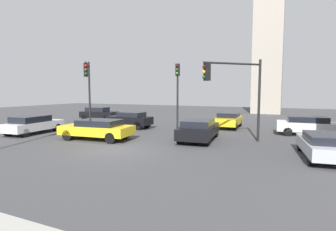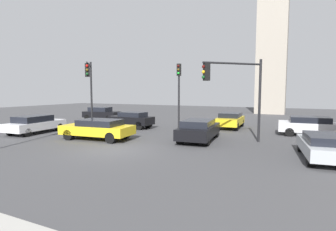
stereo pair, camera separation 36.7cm
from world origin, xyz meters
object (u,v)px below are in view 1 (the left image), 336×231
at_px(car_4, 326,145).
at_px(car_0, 199,129).
at_px(car_3, 130,119).
at_px(traffic_light_3, 234,83).
at_px(car_2, 310,125).
at_px(car_6, 228,120).
at_px(traffic_light_0, 178,84).
at_px(car_1, 33,124).
at_px(car_5, 99,114).
at_px(car_7, 98,129).
at_px(traffic_light_1, 88,82).

bearing_deg(car_4, car_0, 66.68).
bearing_deg(car_4, car_3, 63.14).
relative_size(traffic_light_3, car_2, 1.10).
relative_size(car_2, car_3, 1.17).
bearing_deg(traffic_light_3, car_6, -119.71).
relative_size(car_3, car_4, 0.87).
bearing_deg(traffic_light_3, car_0, -43.98).
xyz_separation_m(traffic_light_0, car_0, (3.26, -4.24, -3.08)).
distance_m(car_1, car_5, 9.38).
bearing_deg(car_7, traffic_light_1, -47.28).
relative_size(car_4, car_7, 0.94).
height_order(traffic_light_0, traffic_light_3, traffic_light_0).
relative_size(traffic_light_0, car_5, 1.33).
xyz_separation_m(car_0, car_3, (-7.34, 3.20, 0.03)).
distance_m(traffic_light_3, car_5, 17.54).
xyz_separation_m(car_2, car_7, (-13.02, -7.75, -0.01)).
height_order(car_0, car_2, car_2).
distance_m(car_4, car_7, 13.20).
xyz_separation_m(traffic_light_0, car_3, (-4.08, -1.04, -3.05)).
bearing_deg(traffic_light_1, car_5, 176.81).
distance_m(traffic_light_0, car_3, 5.20).
xyz_separation_m(traffic_light_1, car_4, (16.36, -2.43, -3.31)).
distance_m(traffic_light_3, car_6, 7.76).
height_order(car_1, car_2, car_2).
bearing_deg(car_4, car_7, 85.13).
xyz_separation_m(traffic_light_3, car_7, (-8.46, -2.47, -2.97)).
height_order(car_2, car_3, car_3).
bearing_deg(car_0, car_7, 106.15).
bearing_deg(car_2, traffic_light_1, -166.28).
height_order(traffic_light_0, traffic_light_1, traffic_light_1).
bearing_deg(traffic_light_3, car_7, -27.46).
bearing_deg(traffic_light_3, traffic_light_1, -45.44).
bearing_deg(car_7, traffic_light_3, -169.34).
bearing_deg(car_1, car_5, 2.88).
relative_size(traffic_light_1, car_7, 1.16).
height_order(traffic_light_1, car_5, traffic_light_1).
relative_size(car_5, car_7, 0.84).
xyz_separation_m(traffic_light_0, car_4, (10.21, -6.33, -3.15)).
bearing_deg(traffic_light_1, car_4, 44.97).
distance_m(traffic_light_1, car_1, 5.24).
bearing_deg(car_5, traffic_light_0, -19.91).
xyz_separation_m(car_0, car_5, (-13.67, 6.80, 0.05)).
bearing_deg(car_1, traffic_light_3, -85.33).
distance_m(car_2, car_4, 7.36).
xyz_separation_m(traffic_light_0, car_6, (3.75, 2.70, -3.09)).
bearing_deg(car_6, traffic_light_1, -57.95).
bearing_deg(car_6, car_1, -55.45).
bearing_deg(car_0, car_6, -9.60).
height_order(car_0, car_5, car_5).
height_order(car_0, car_4, car_0).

